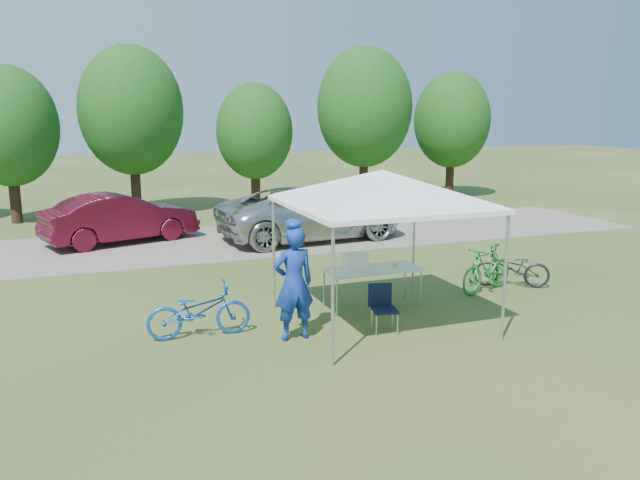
% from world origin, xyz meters
% --- Properties ---
extents(ground, '(100.00, 100.00, 0.00)m').
position_xyz_m(ground, '(0.00, 0.00, 0.00)').
color(ground, '#2D5119').
rests_on(ground, ground).
extents(gravel_strip, '(24.00, 5.00, 0.02)m').
position_xyz_m(gravel_strip, '(0.00, 8.00, 0.01)').
color(gravel_strip, gray).
rests_on(gravel_strip, ground).
extents(canopy, '(4.53, 4.53, 3.00)m').
position_xyz_m(canopy, '(0.00, 0.00, 2.65)').
color(canopy, '#A5A5AA').
rests_on(canopy, ground).
extents(treeline, '(24.89, 4.28, 6.30)m').
position_xyz_m(treeline, '(-0.29, 14.05, 3.53)').
color(treeline, '#382314').
rests_on(treeline, ground).
extents(folding_table, '(1.85, 0.77, 0.76)m').
position_xyz_m(folding_table, '(0.29, 0.91, 0.72)').
color(folding_table, white).
rests_on(folding_table, ground).
extents(folding_chair, '(0.49, 0.51, 0.81)m').
position_xyz_m(folding_chair, '(-0.12, -0.36, 0.47)').
color(folding_chair, black).
rests_on(folding_chair, ground).
extents(cooler, '(0.45, 0.31, 0.32)m').
position_xyz_m(cooler, '(-0.08, 0.91, 0.92)').
color(cooler, white).
rests_on(cooler, folding_table).
extents(ice_cream_cup, '(0.08, 0.08, 0.06)m').
position_xyz_m(ice_cream_cup, '(0.75, 0.86, 0.79)').
color(ice_cream_cup, gold).
rests_on(ice_cream_cup, folding_table).
extents(cyclist, '(0.72, 0.49, 1.90)m').
position_xyz_m(cyclist, '(-1.67, -0.21, 0.95)').
color(cyclist, navy).
rests_on(cyclist, ground).
extents(bike_blue, '(1.74, 0.66, 0.90)m').
position_xyz_m(bike_blue, '(-3.12, 0.43, 0.45)').
color(bike_blue, blue).
rests_on(bike_blue, ground).
extents(bike_green, '(1.70, 0.99, 0.99)m').
position_xyz_m(bike_green, '(2.99, 1.02, 0.49)').
color(bike_green, '#1D822E').
rests_on(bike_green, ground).
extents(bike_dark, '(1.66, 1.28, 0.84)m').
position_xyz_m(bike_dark, '(3.68, 1.11, 0.42)').
color(bike_dark, black).
rests_on(bike_dark, ground).
extents(minivan, '(5.73, 3.02, 1.54)m').
position_xyz_m(minivan, '(1.45, 7.51, 0.79)').
color(minivan, beige).
rests_on(minivan, gravel_strip).
extents(sedan, '(4.55, 2.77, 1.41)m').
position_xyz_m(sedan, '(-3.87, 8.96, 0.73)').
color(sedan, '#540E1F').
rests_on(sedan, gravel_strip).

